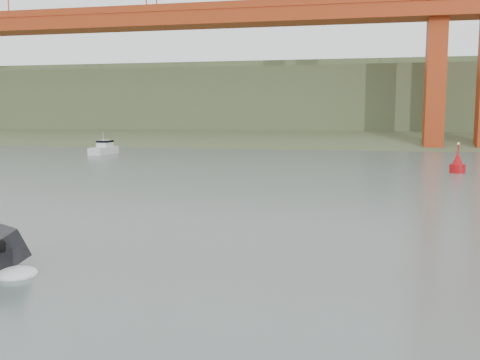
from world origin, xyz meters
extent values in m
plane|color=#4D5C56|center=(0.00, 0.00, 0.00)|extent=(400.00, 400.00, 0.00)
cube|color=#394D2C|center=(0.00, 92.00, 0.00)|extent=(500.00, 44.72, 16.25)
cube|color=#394D2C|center=(0.00, 120.00, 6.00)|extent=(500.00, 70.00, 18.00)
cube|color=#394D2C|center=(0.00, 145.00, 11.00)|extent=(500.00, 60.00, 16.00)
cube|color=#983112|center=(0.00, 75.00, 22.00)|extent=(260.00, 6.00, 2.20)
cube|color=silver|center=(-30.17, 55.09, 0.49)|extent=(2.06, 5.92, 1.18)
cube|color=silver|center=(-30.16, 55.58, 1.47)|extent=(1.61, 2.38, 1.18)
cube|color=black|center=(-30.16, 55.58, 1.86)|extent=(1.66, 2.43, 0.34)
cylinder|color=gray|center=(-30.17, 55.09, 2.55)|extent=(0.08, 0.08, 1.18)
cylinder|color=#A40B0F|center=(15.45, 39.17, 0.34)|extent=(1.53, 1.53, 1.02)
cone|color=#A40B0F|center=(15.45, 39.17, 1.36)|extent=(1.19, 1.19, 1.53)
cylinder|color=#A40B0F|center=(15.45, 39.17, 2.38)|extent=(0.14, 0.14, 0.85)
sphere|color=#E5D87F|center=(15.45, 39.17, 2.89)|extent=(0.26, 0.26, 0.26)
camera|label=1|loc=(5.25, -16.69, 5.70)|focal=40.00mm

